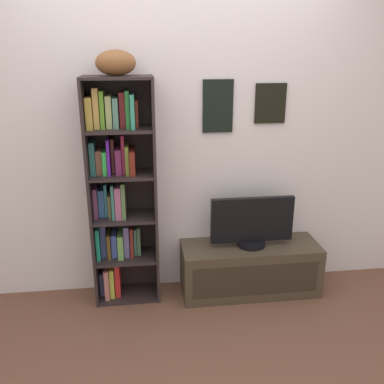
{
  "coord_description": "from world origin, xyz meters",
  "views": [
    {
      "loc": [
        -0.26,
        -1.99,
        1.86
      ],
      "look_at": [
        0.1,
        0.85,
        0.88
      ],
      "focal_mm": 39.13,
      "sensor_mm": 36.0,
      "label": 1
    }
  ],
  "objects_px": {
    "football": "(116,63)",
    "tv_stand": "(250,268)",
    "bookshelf": "(118,192)",
    "television": "(252,223)"
  },
  "relations": [
    {
      "from": "bookshelf",
      "to": "football",
      "type": "height_order",
      "value": "football"
    },
    {
      "from": "bookshelf",
      "to": "football",
      "type": "bearing_deg",
      "value": -40.1
    },
    {
      "from": "bookshelf",
      "to": "television",
      "type": "relative_size",
      "value": 2.63
    },
    {
      "from": "bookshelf",
      "to": "tv_stand",
      "type": "relative_size",
      "value": 1.56
    },
    {
      "from": "bookshelf",
      "to": "football",
      "type": "relative_size",
      "value": 6.11
    },
    {
      "from": "football",
      "to": "television",
      "type": "bearing_deg",
      "value": -2.99
    },
    {
      "from": "bookshelf",
      "to": "television",
      "type": "bearing_deg",
      "value": -4.74
    },
    {
      "from": "football",
      "to": "tv_stand",
      "type": "distance_m",
      "value": 1.85
    },
    {
      "from": "bookshelf",
      "to": "television",
      "type": "xyz_separation_m",
      "value": [
        1.01,
        -0.08,
        -0.27
      ]
    },
    {
      "from": "football",
      "to": "tv_stand",
      "type": "height_order",
      "value": "football"
    }
  ]
}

